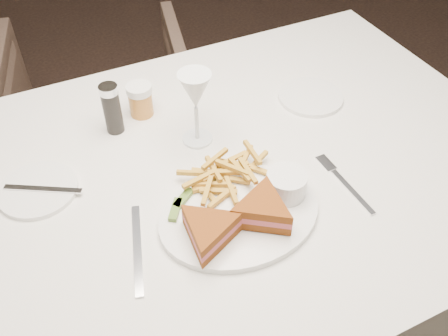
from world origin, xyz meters
name	(u,v)px	position (x,y,z in m)	size (l,w,h in m)	color
ground	(231,234)	(0.00, 0.00, 0.00)	(5.00, 5.00, 0.00)	black
table	(214,271)	(-0.26, -0.33, 0.38)	(1.40, 0.93, 0.75)	silver
chair_far	(101,112)	(-0.26, 0.52, 0.34)	(0.66, 0.62, 0.68)	#47362C
table_setting	(219,174)	(-0.27, -0.38, 0.79)	(0.83, 0.65, 0.18)	white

